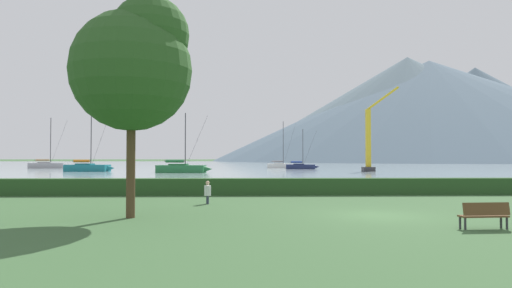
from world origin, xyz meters
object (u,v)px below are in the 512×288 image
Objects in this scene: sailboat_slip_5 at (88,167)px; park_bench_near_path at (484,214)px; sailboat_slip_2 at (281,165)px; park_tree at (136,63)px; sailboat_slip_4 at (301,166)px; person_seated_viewer at (208,191)px; dock_crane at (369,144)px; sailboat_slip_1 at (182,168)px; sailboat_slip_0 at (48,165)px.

park_bench_near_path is at bearing -53.95° from sailboat_slip_5.
park_tree is at bearing -88.96° from sailboat_slip_2.
park_tree is (-13.05, 3.45, 5.97)m from park_bench_near_path.
sailboat_slip_5 reaches higher than sailboat_slip_4.
person_seated_viewer is 0.08× the size of dock_crane.
park_bench_near_path is 66.43m from dock_crane.
sailboat_slip_1 reaches higher than person_seated_viewer.
sailboat_slip_0 is 71.81m from dock_crane.
sailboat_slip_4 is at bearing -62.01° from sailboat_slip_2.
park_bench_near_path is (18.22, -58.67, -0.21)m from sailboat_slip_1.
sailboat_slip_4 is 79.96m from park_tree.
sailboat_slip_2 is at bearing -2.73° from sailboat_slip_0.
park_bench_near_path is at bearing -87.01° from sailboat_slip_4.
sailboat_slip_1 is (34.58, -31.33, -0.00)m from sailboat_slip_0.
park_bench_near_path is at bearing -43.37° from person_seated_viewer.
sailboat_slip_2 is 30.18m from dock_crane.
sailboat_slip_5 is at bearing 164.85° from sailboat_slip_1.
sailboat_slip_2 is 91.43m from park_bench_near_path.
person_seated_viewer is at bearing -113.90° from dock_crane.
dock_crane reaches higher than sailboat_slip_1.
sailboat_slip_5 reaches higher than sailboat_slip_1.
park_tree reaches higher than park_bench_near_path.
sailboat_slip_5 is 66.61m from park_tree.
dock_crane reaches higher than sailboat_slip_0.
dock_crane is at bearing 65.96° from park_tree.
sailboat_slip_2 is at bearing 42.56° from sailboat_slip_5.
sailboat_slip_2 reaches higher than sailboat_slip_1.
park_tree is (22.65, -62.38, 5.77)m from sailboat_slip_5.
park_bench_near_path is at bearing -63.85° from sailboat_slip_0.
person_seated_viewer is at bearing -87.75° from sailboat_slip_2.
sailboat_slip_5 is (-17.48, 7.16, -0.00)m from sailboat_slip_1.
sailboat_slip_0 reaches higher than person_seated_viewer.
sailboat_slip_0 is at bearing 144.94° from sailboat_slip_1.
person_seated_viewer is 0.13× the size of park_tree.
sailboat_slip_2 is 44.66m from sailboat_slip_5.
sailboat_slip_5 is at bearing 178.74° from dock_crane.
sailboat_slip_0 reaches higher than sailboat_slip_1.
sailboat_slip_2 reaches higher than park_bench_near_path.
sailboat_slip_1 is 37.93m from sailboat_slip_2.
sailboat_slip_2 is at bearing 79.72° from person_seated_viewer.
sailboat_slip_4 is 73.75m from person_seated_viewer.
sailboat_slip_0 is at bearing 114.66° from park_tree.
dock_crane reaches higher than sailboat_slip_5.
sailboat_slip_1 is 50.27m from person_seated_viewer.
park_tree is at bearing -96.55° from sailboat_slip_4.
sailboat_slip_2 is 0.97× the size of sailboat_slip_5.
sailboat_slip_4 is 81.42m from park_bench_near_path.
sailboat_slip_2 is at bearing 116.64° from dock_crane.
sailboat_slip_0 is 29.61m from sailboat_slip_5.
sailboat_slip_4 is 4.92× the size of park_bench_near_path.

